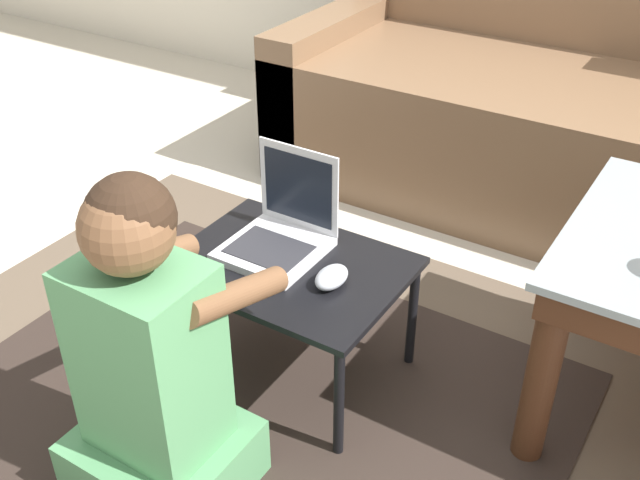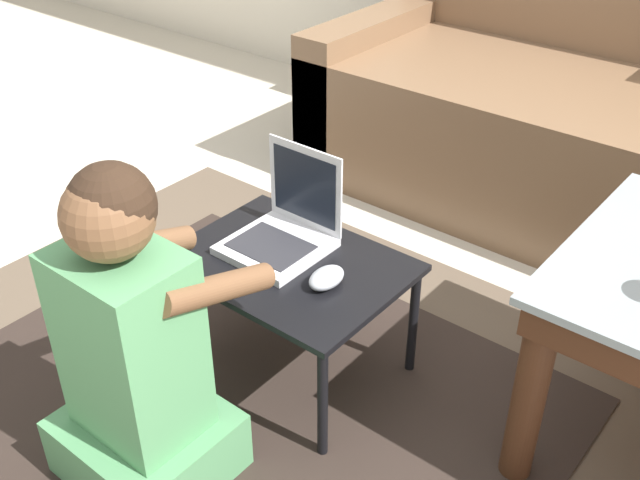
{
  "view_description": "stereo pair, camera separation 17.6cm",
  "coord_description": "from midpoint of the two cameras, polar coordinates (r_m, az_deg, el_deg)",
  "views": [
    {
      "loc": [
        0.73,
        -1.23,
        1.34
      ],
      "look_at": [
        -0.06,
        0.03,
        0.39
      ],
      "focal_mm": 42.0,
      "sensor_mm": 36.0,
      "label": 1
    },
    {
      "loc": [
        0.88,
        -1.12,
        1.34
      ],
      "look_at": [
        -0.06,
        0.03,
        0.39
      ],
      "focal_mm": 42.0,
      "sensor_mm": 36.0,
      "label": 2
    }
  ],
  "objects": [
    {
      "name": "laptop",
      "position": [
        1.83,
        -5.82,
        0.39
      ],
      "size": [
        0.23,
        0.23,
        0.24
      ],
      "color": "silver",
      "rests_on": "laptop_desk"
    },
    {
      "name": "couch",
      "position": [
        2.76,
        15.84,
        8.86
      ],
      "size": [
        1.88,
        0.89,
        0.82
      ],
      "color": "brown",
      "rests_on": "ground_plane"
    },
    {
      "name": "ground_plane",
      "position": [
        1.96,
        -1.69,
        -10.68
      ],
      "size": [
        16.0,
        16.0,
        0.0
      ],
      "primitive_type": "plane",
      "color": "beige"
    },
    {
      "name": "laptop_desk",
      "position": [
        1.81,
        -5.14,
        -2.86
      ],
      "size": [
        0.55,
        0.41,
        0.33
      ],
      "color": "black",
      "rests_on": "ground_plane"
    },
    {
      "name": "computer_mouse",
      "position": [
        1.7,
        -2.07,
        -2.95
      ],
      "size": [
        0.06,
        0.1,
        0.04
      ],
      "color": "#B2B7C1",
      "rests_on": "laptop_desk"
    },
    {
      "name": "area_rug",
      "position": [
        1.87,
        -8.96,
        -13.6
      ],
      "size": [
        2.01,
        1.77,
        0.01
      ],
      "color": "brown",
      "rests_on": "ground_plane"
    },
    {
      "name": "person_seated",
      "position": [
        1.55,
        -15.91,
        -9.54
      ],
      "size": [
        0.34,
        0.43,
        0.76
      ],
      "color": "#518E5B",
      "rests_on": "ground_plane"
    }
  ]
}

